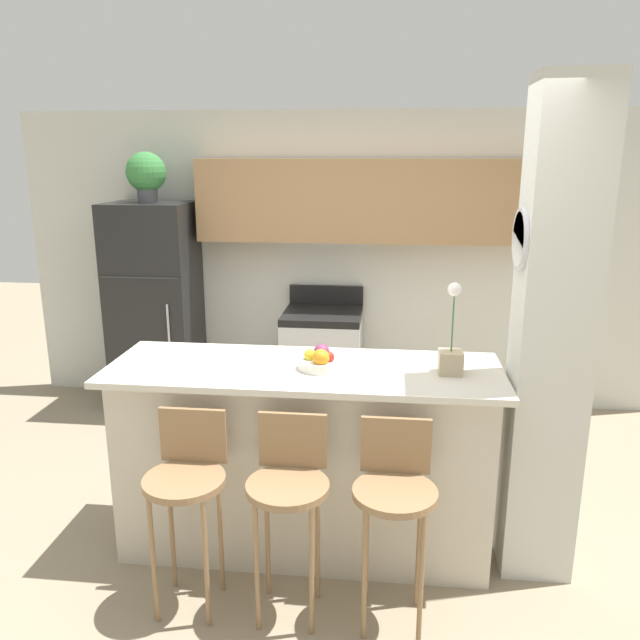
# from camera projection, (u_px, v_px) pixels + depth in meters

# --- Properties ---
(ground_plane) EXTENTS (14.00, 14.00, 0.00)m
(ground_plane) POSITION_uv_depth(u_px,v_px,m) (305.00, 542.00, 3.63)
(ground_plane) COLOR gray
(wall_back) EXTENTS (5.60, 0.38, 2.55)m
(wall_back) POSITION_uv_depth(u_px,v_px,m) (350.00, 237.00, 5.34)
(wall_back) COLOR silver
(wall_back) RESTS_ON ground_plane
(pillar_right) EXTENTS (0.38, 0.32, 2.55)m
(pillar_right) POSITION_uv_depth(u_px,v_px,m) (551.00, 341.00, 3.12)
(pillar_right) COLOR silver
(pillar_right) RESTS_ON ground_plane
(counter_bar) EXTENTS (2.12, 0.73, 1.08)m
(counter_bar) POSITION_uv_depth(u_px,v_px,m) (304.00, 457.00, 3.49)
(counter_bar) COLOR beige
(counter_bar) RESTS_ON ground_plane
(refrigerator) EXTENTS (0.69, 0.62, 1.80)m
(refrigerator) POSITION_uv_depth(u_px,v_px,m) (155.00, 308.00, 5.40)
(refrigerator) COLOR black
(refrigerator) RESTS_ON ground_plane
(stove_range) EXTENTS (0.65, 0.65, 1.07)m
(stove_range) POSITION_uv_depth(u_px,v_px,m) (323.00, 362.00, 5.34)
(stove_range) COLOR silver
(stove_range) RESTS_ON ground_plane
(bar_stool_left) EXTENTS (0.39, 0.39, 0.98)m
(bar_stool_left) POSITION_uv_depth(u_px,v_px,m) (187.00, 481.00, 2.99)
(bar_stool_left) COLOR olive
(bar_stool_left) RESTS_ON ground_plane
(bar_stool_mid) EXTENTS (0.39, 0.39, 0.98)m
(bar_stool_mid) POSITION_uv_depth(u_px,v_px,m) (289.00, 486.00, 2.94)
(bar_stool_mid) COLOR olive
(bar_stool_mid) RESTS_ON ground_plane
(bar_stool_right) EXTENTS (0.39, 0.39, 0.98)m
(bar_stool_right) POSITION_uv_depth(u_px,v_px,m) (395.00, 493.00, 2.89)
(bar_stool_right) COLOR olive
(bar_stool_right) RESTS_ON ground_plane
(potted_plant_on_fridge) EXTENTS (0.33, 0.33, 0.41)m
(potted_plant_on_fridge) POSITION_uv_depth(u_px,v_px,m) (146.00, 174.00, 5.11)
(potted_plant_on_fridge) COLOR #4C4C51
(potted_plant_on_fridge) RESTS_ON refrigerator
(orchid_vase) EXTENTS (0.12, 0.12, 0.48)m
(orchid_vase) POSITION_uv_depth(u_px,v_px,m) (451.00, 351.00, 3.22)
(orchid_vase) COLOR tan
(orchid_vase) RESTS_ON counter_bar
(fruit_bowl) EXTENTS (0.22, 0.22, 0.12)m
(fruit_bowl) POSITION_uv_depth(u_px,v_px,m) (320.00, 360.00, 3.30)
(fruit_bowl) COLOR silver
(fruit_bowl) RESTS_ON counter_bar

